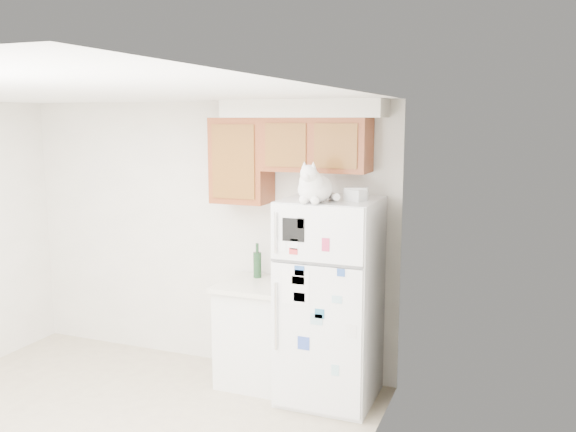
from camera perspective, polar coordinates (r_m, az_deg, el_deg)
The scene contains 8 objects.
room_shell at distance 4.33m, azimuth -18.00°, elevation -0.23°, with size 3.84×4.04×2.52m.
refrigerator at distance 5.10m, azimuth 3.93°, elevation -7.92°, with size 0.76×0.78×1.70m.
base_counter at distance 5.52m, azimuth -2.85°, elevation -10.81°, with size 0.64×0.64×0.92m.
cat at distance 4.68m, azimuth 2.47°, elevation 2.75°, with size 0.32×0.47×0.33m.
storage_box_back at distance 4.89m, azimuth 6.42°, elevation 2.10°, with size 0.18×0.13×0.10m, color white.
storage_box_front at distance 4.82m, azimuth 6.31°, elevation 1.95°, with size 0.15×0.11×0.09m, color white.
bottle_green at distance 5.51m, azimuth -2.89°, elevation -4.17°, with size 0.07×0.07×0.32m, color #19381E, non-canonical shape.
bottle_amber at distance 5.47m, azimuth -0.89°, elevation -4.32°, with size 0.07×0.07×0.31m, color #593814, non-canonical shape.
Camera 1 is at (2.85, -3.05, 2.34)m, focal length 38.00 mm.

